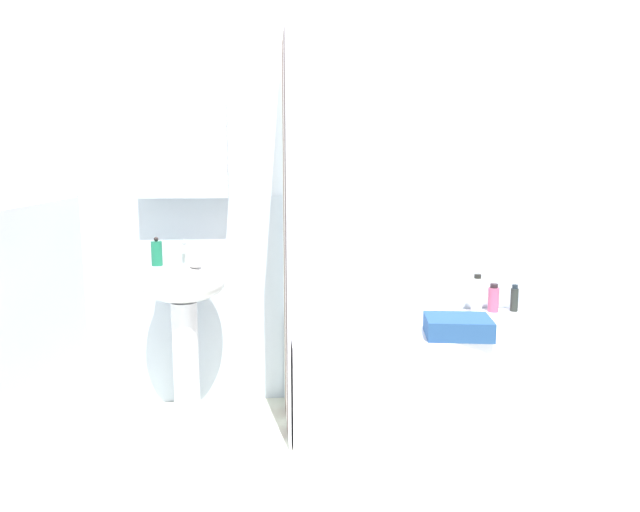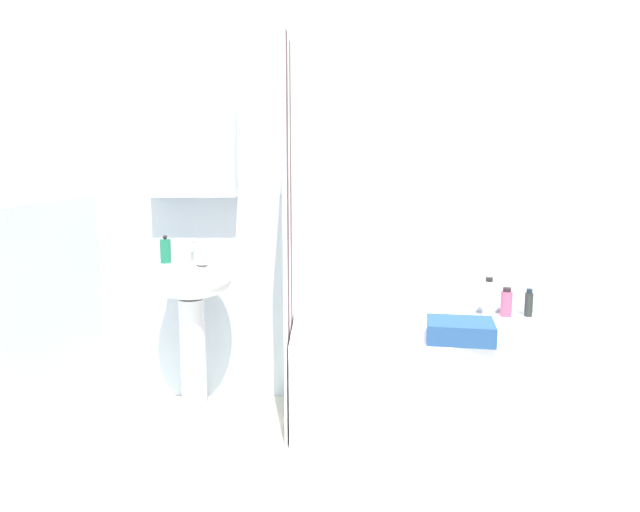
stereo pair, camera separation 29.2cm
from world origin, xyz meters
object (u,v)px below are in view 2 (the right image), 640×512
object	(u,v)px
soap_dispenser	(166,251)
lotion_bottle	(529,304)
toothbrush_cup	(202,254)
conditioner_bottle	(488,298)
towel_folded	(460,331)
sink	(191,303)
bathtub	(426,375)
body_wash_bottle	(506,303)

from	to	relation	value
soap_dispenser	lotion_bottle	bearing A→B (deg)	2.90
toothbrush_cup	conditioner_bottle	world-z (taller)	toothbrush_cup
lotion_bottle	towel_folded	xyz separation A→B (m)	(-0.49, -0.46, -0.03)
sink	conditioner_bottle	world-z (taller)	sink
bathtub	lotion_bottle	world-z (taller)	lotion_bottle
lotion_bottle	toothbrush_cup	bearing A→B (deg)	-175.31
sink	toothbrush_cup	size ratio (longest dim) A/B	7.81
sink	soap_dispenser	xyz separation A→B (m)	(-0.13, 0.01, 0.29)
soap_dispenser	towel_folded	xyz separation A→B (m)	(1.53, -0.36, -0.34)
bathtub	body_wash_bottle	bearing A→B (deg)	27.42
lotion_bottle	sink	bearing A→B (deg)	-176.58
toothbrush_cup	bathtub	distance (m)	1.37
sink	conditioner_bottle	distance (m)	1.66
toothbrush_cup	bathtub	size ratio (longest dim) A/B	0.08
sink	towel_folded	world-z (taller)	sink
bathtub	conditioner_bottle	world-z (taller)	conditioner_bottle
body_wash_bottle	conditioner_bottle	xyz separation A→B (m)	(-0.11, -0.02, 0.03)
sink	soap_dispenser	bearing A→B (deg)	175.56
lotion_bottle	conditioner_bottle	bearing A→B (deg)	-174.76
sink	lotion_bottle	distance (m)	1.89
bathtub	lotion_bottle	size ratio (longest dim) A/B	9.01
soap_dispenser	towel_folded	size ratio (longest dim) A/B	0.48
conditioner_bottle	body_wash_bottle	bearing A→B (deg)	11.54
bathtub	conditioner_bottle	distance (m)	0.58
sink	body_wash_bottle	distance (m)	1.77
soap_dispenser	bathtub	world-z (taller)	soap_dispenser
soap_dispenser	sink	bearing A→B (deg)	-4.44
bathtub	body_wash_bottle	size ratio (longest dim) A/B	8.59
bathtub	towel_folded	size ratio (longest dim) A/B	4.43
soap_dispenser	bathtub	distance (m)	1.56
bathtub	sink	bearing A→B (deg)	173.76
soap_dispenser	towel_folded	bearing A→B (deg)	-13.17
toothbrush_cup	towel_folded	xyz separation A→B (m)	(1.33, -0.31, -0.33)
conditioner_bottle	towel_folded	distance (m)	0.51
sink	body_wash_bottle	world-z (taller)	sink
towel_folded	sink	bearing A→B (deg)	166.02
bathtub	lotion_bottle	distance (m)	0.74
toothbrush_cup	lotion_bottle	bearing A→B (deg)	4.69
body_wash_bottle	lotion_bottle	bearing A→B (deg)	-0.29
toothbrush_cup	lotion_bottle	xyz separation A→B (m)	(1.82, 0.15, -0.30)
sink	towel_folded	xyz separation A→B (m)	(1.40, -0.35, -0.05)
sink	toothbrush_cup	bearing A→B (deg)	-26.59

